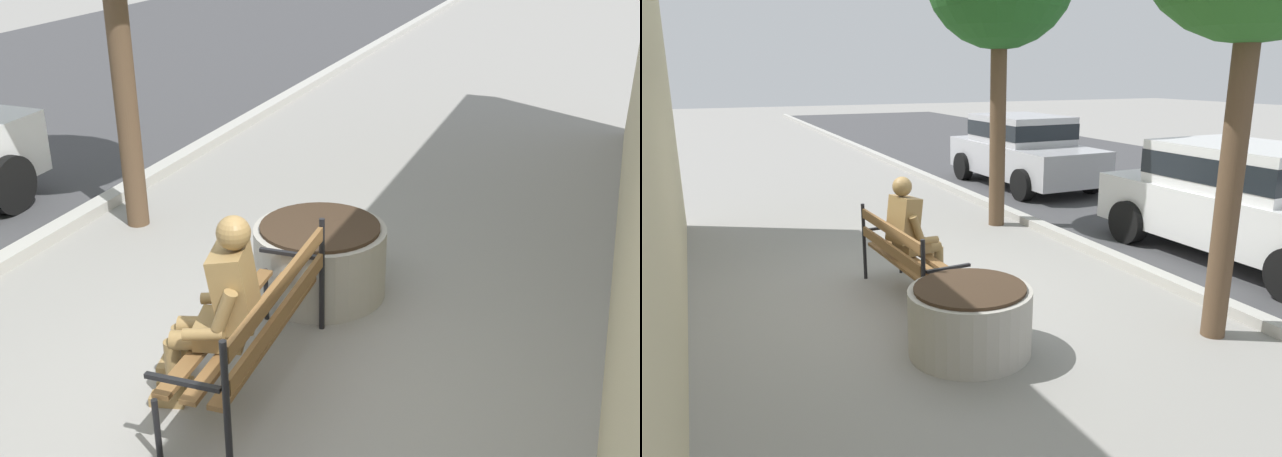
{
  "view_description": "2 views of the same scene",
  "coord_description": "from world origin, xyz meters",
  "views": [
    {
      "loc": [
        -3.78,
        -2.1,
        3.19
      ],
      "look_at": [
        1.59,
        0.01,
        0.6
      ],
      "focal_mm": 42.44,
      "sensor_mm": 36.0,
      "label": 1
    },
    {
      "loc": [
        6.03,
        -2.1,
        2.48
      ],
      "look_at": [
        0.14,
        0.59,
        0.75
      ],
      "focal_mm": 32.91,
      "sensor_mm": 36.0,
      "label": 2
    }
  ],
  "objects": [
    {
      "name": "ground_plane",
      "position": [
        0.0,
        0.0,
        0.0
      ],
      "size": [
        80.0,
        80.0,
        0.0
      ],
      "primitive_type": "plane",
      "color": "gray"
    },
    {
      "name": "park_bench",
      "position": [
        0.14,
        -0.12,
        0.54
      ],
      "size": [
        1.83,
        0.64,
        0.95
      ],
      "color": "brown",
      "rests_on": "ground"
    },
    {
      "name": "bronze_statue_seated",
      "position": [
        -0.06,
        0.1,
        0.67
      ],
      "size": [
        0.61,
        0.87,
        1.37
      ],
      "color": "olive",
      "rests_on": "ground"
    },
    {
      "name": "concrete_planter",
      "position": [
        1.59,
        0.01,
        0.31
      ],
      "size": [
        1.13,
        1.13,
        0.63
      ],
      "color": "#A8A399",
      "rests_on": "ground"
    }
  ]
}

